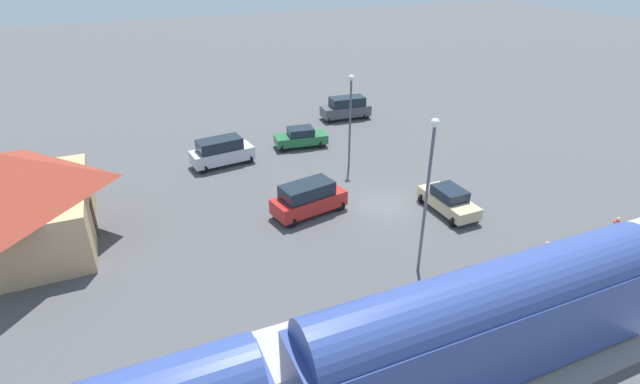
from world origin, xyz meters
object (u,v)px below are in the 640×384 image
Objects in this scene: station_building at (12,200)px; pedestrian_waiting_far at (545,253)px; pedestrian_on_platform at (615,228)px; suv_charcoal at (346,108)px; sedan_tan at (449,200)px; suv_silver at (221,151)px; sedan_green at (301,137)px; suv_red at (308,198)px; light_pole_lot_center at (350,110)px; light_pole_near_platform at (428,182)px.

pedestrian_waiting_far is at bearing -118.32° from station_building.
suv_charcoal is (27.03, 4.15, -0.13)m from pedestrian_on_platform.
sedan_tan is 0.89× the size of suv_silver.
station_building is 1.96× the size of suv_charcoal.
suv_silver is (20.67, 18.34, -0.13)m from pedestrian_on_platform.
station_building is at bearing 115.87° from suv_charcoal.
station_building is at bearing 111.46° from sedan_green.
suv_silver is 1.02× the size of suv_charcoal.
station_building reaches higher than pedestrian_on_platform.
suv_red reaches higher than pedestrian_waiting_far.
sedan_tan is 15.34m from sedan_green.
suv_charcoal is at bearing -52.91° from sedan_green.
suv_red reaches higher than sedan_tan.
suv_red is at bearing 134.76° from light_pole_lot_center.
station_building reaches higher than suv_charcoal.
suv_silver is at bearing 98.57° from sedan_green.
station_building reaches higher than suv_silver.
light_pole_near_platform is (2.78, 6.00, 4.13)m from pedestrian_waiting_far.
pedestrian_on_platform is 12.67m from light_pole_near_platform.
suv_charcoal reaches higher than sedan_green.
suv_silver is at bearing 18.99° from suv_red.
suv_charcoal is (6.35, -14.19, 0.00)m from suv_silver.
pedestrian_waiting_far is 22.70m from sedan_green.
pedestrian_waiting_far is 14.26m from suv_red.
sedan_green is 6.87m from light_pole_lot_center.
suv_silver is 10.61m from suv_red.
suv_silver is at bearing 31.07° from pedestrian_waiting_far.
pedestrian_on_platform is 1.00× the size of pedestrian_waiting_far.
suv_red is at bearing -161.01° from suv_silver.
light_pole_lot_center is (-10.62, 4.91, 3.51)m from suv_charcoal.
pedestrian_on_platform is at bearing -171.27° from suv_charcoal.
station_building is 2.17× the size of sedan_tan.
light_pole_lot_center is at bearing -45.24° from suv_red.
light_pole_near_platform reaches higher than light_pole_lot_center.
suv_silver reaches higher than sedan_green.
suv_silver reaches higher than sedan_tan.
light_pole_lot_center is (16.41, 9.06, 3.38)m from pedestrian_on_platform.
pedestrian_waiting_far is 0.23× the size of light_pole_lot_center.
suv_silver and suv_charcoal have the same top height.
pedestrian_waiting_far is 0.36× the size of sedan_green.
sedan_tan is at bearing -104.36° from station_building.
light_pole_near_platform is (-8.15, -3.17, 4.26)m from suv_red.
suv_red is (3.44, 8.60, 0.27)m from sedan_tan.
light_pole_near_platform is 1.19× the size of light_pole_lot_center.
suv_red is at bearing 21.26° from light_pole_near_platform.
light_pole_near_platform is at bearing -119.33° from station_building.
light_pole_near_platform is (-19.27, 0.60, 4.53)m from sedan_green.
sedan_tan is at bearing -138.19° from suv_silver.
pedestrian_on_platform is at bearing -138.42° from suv_silver.
sedan_green is (8.07, -20.53, -2.21)m from station_building.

